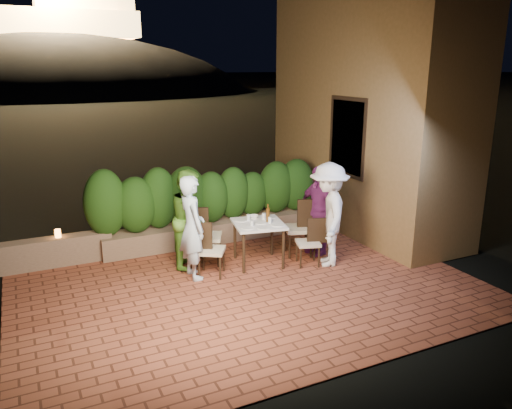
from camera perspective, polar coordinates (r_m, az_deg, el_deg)
ground at (r=7.90m, az=-0.68°, el=-9.65°), size 400.00×400.00×0.00m
terrace_floor at (r=8.34m, az=-2.14°, el=-8.66°), size 7.00×6.00×0.15m
building_wall at (r=10.78m, az=12.48°, el=10.75°), size 1.60×5.00×5.00m
window_pane at (r=9.97m, az=10.51°, el=7.58°), size 0.08×1.00×1.40m
window_frame at (r=9.97m, az=10.46°, el=7.58°), size 0.06×1.15×1.55m
planter at (r=9.87m, az=-5.28°, el=-3.07°), size 4.20×0.55×0.40m
hedge at (r=9.65m, az=-5.39°, el=1.15°), size 4.00×0.70×1.10m
parapet at (r=9.32m, az=-22.90°, el=-5.12°), size 2.20×0.30×0.50m
hill at (r=67.07m, az=-21.41°, el=8.36°), size 52.00×40.00×22.00m
fortress at (r=67.05m, az=-22.72°, el=20.71°), size 26.00×8.00×8.00m
dining_table at (r=8.67m, az=0.29°, el=-4.46°), size 0.97×0.97×0.75m
plate_nw at (r=8.28m, az=-0.95°, el=-2.67°), size 0.21×0.21×0.01m
plate_sw at (r=8.68m, az=-1.69°, el=-1.79°), size 0.24×0.24×0.01m
plate_ne at (r=8.44m, az=2.47°, el=-2.30°), size 0.24×0.24×0.01m
plate_se at (r=8.85m, az=1.57°, el=-1.44°), size 0.22×0.22×0.01m
plate_centre at (r=8.54m, az=0.48°, el=-2.08°), size 0.22×0.22×0.01m
plate_front at (r=8.28m, az=0.91°, el=-2.65°), size 0.24×0.24×0.01m
glass_nw at (r=8.36m, az=-0.47°, el=-2.15°), size 0.06×0.06×0.10m
glass_sw at (r=8.66m, az=-0.86°, el=-1.49°), size 0.06×0.06×0.11m
glass_ne at (r=8.53m, az=1.59°, el=-1.79°), size 0.06×0.06×0.10m
glass_se at (r=8.71m, az=0.90°, el=-1.38°), size 0.07×0.07×0.11m
beer_bottle at (r=8.56m, az=1.36°, el=-0.98°), size 0.06×0.06×0.31m
bowl at (r=8.81m, az=-0.30°, el=-1.41°), size 0.24×0.24×0.05m
chair_left_front at (r=8.22m, az=-5.14°, el=-5.10°), size 0.58×0.58×0.91m
chair_left_back at (r=8.72m, az=-5.53°, el=-3.53°), size 0.62×0.62×1.01m
chair_right_front at (r=8.67m, az=5.97°, el=-4.26°), size 0.49×0.49×0.84m
chair_right_back at (r=9.09m, az=4.85°, el=-2.60°), size 0.60×0.60×1.04m
diner_blue at (r=8.05m, az=-7.31°, el=-2.61°), size 0.44×0.64×1.70m
diner_green at (r=8.55m, az=-7.51°, el=-1.58°), size 0.96×1.03×1.69m
diner_white at (r=8.59m, az=8.29°, el=-1.16°), size 1.12×1.34×1.79m
diner_purple at (r=9.11m, az=7.11°, el=-0.64°), size 0.57×1.02×1.64m
parapet_lamp at (r=9.22m, az=-21.71°, el=-3.09°), size 0.10×0.10×0.14m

